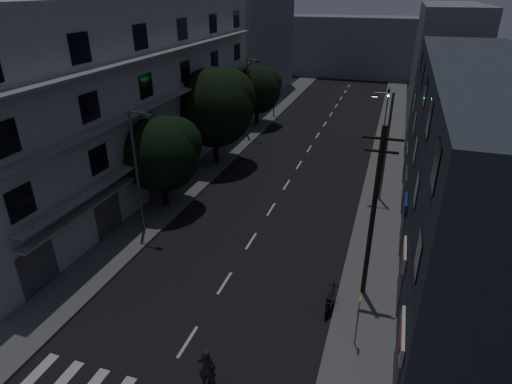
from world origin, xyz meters
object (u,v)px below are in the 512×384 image
Objects in this scene: utility_pole at (373,212)px; cyclist at (208,380)px; bus_stop_sign at (358,313)px; motorcycle at (330,302)px.

cyclist is at bearing -122.24° from utility_pole.
cyclist is at bearing -139.84° from bus_stop_sign.
motorcycle is 0.77× the size of cyclist.
motorcycle is (-1.45, 2.07, -1.42)m from bus_stop_sign.
motorcycle is 7.46m from cyclist.
bus_stop_sign is at bearing -89.91° from utility_pole.
bus_stop_sign reaches higher than motorcycle.
bus_stop_sign is 2.90m from motorcycle.
motorcycle is at bearing -129.22° from utility_pole.
utility_pole is 4.86m from bus_stop_sign.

